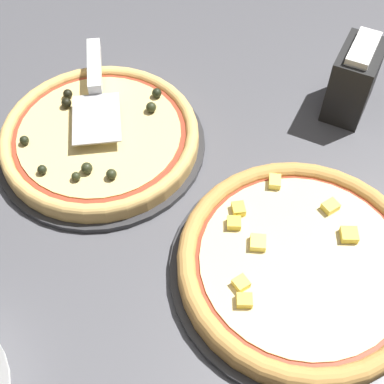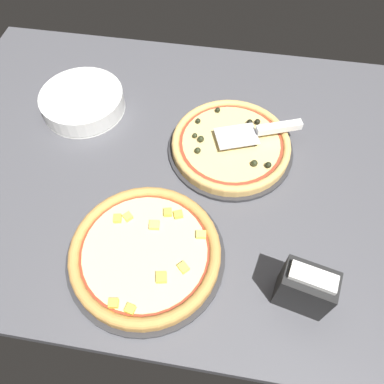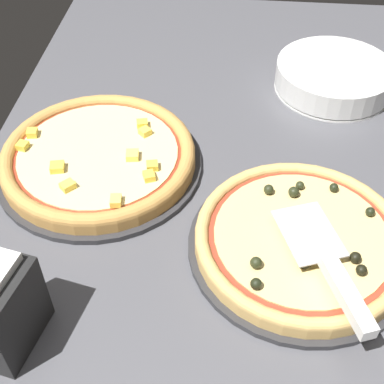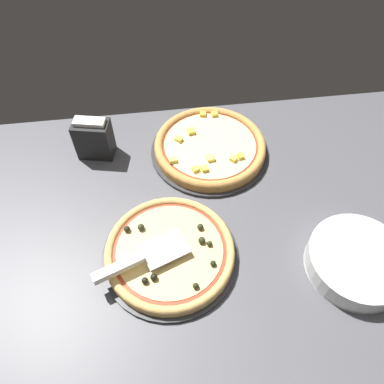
{
  "view_description": "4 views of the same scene",
  "coord_description": "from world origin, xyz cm",
  "px_view_note": "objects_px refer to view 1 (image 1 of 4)",
  "views": [
    {
      "loc": [
        43.38,
        22.12,
        65.98
      ],
      "look_at": [
        -2.03,
        11.15,
        3.0
      ],
      "focal_mm": 50.0,
      "sensor_mm": 36.0,
      "label": 1
    },
    {
      "loc": [
        -10.09,
        60.08,
        79.47
      ],
      "look_at": [
        -2.03,
        11.15,
        3.0
      ],
      "focal_mm": 35.0,
      "sensor_mm": 36.0,
      "label": 2
    },
    {
      "loc": [
        -62.48,
        5.35,
        63.55
      ],
      "look_at": [
        -2.03,
        11.15,
        3.0
      ],
      "focal_mm": 50.0,
      "sensor_mm": 36.0,
      "label": 3
    },
    {
      "loc": [
        -10.21,
        -50.56,
        83.78
      ],
      "look_at": [
        -2.03,
        11.15,
        3.0
      ],
      "focal_mm": 35.0,
      "sensor_mm": 36.0,
      "label": 4
    }
  ],
  "objects_px": {
    "pizza_back": "(302,262)",
    "serving_spatula": "(95,79)",
    "napkin_holder": "(354,79)",
    "pizza_front": "(100,136)"
  },
  "relations": [
    {
      "from": "pizza_back",
      "to": "serving_spatula",
      "type": "distance_m",
      "value": 0.45
    },
    {
      "from": "napkin_holder",
      "to": "pizza_front",
      "type": "bearing_deg",
      "value": -63.99
    },
    {
      "from": "napkin_holder",
      "to": "serving_spatula",
      "type": "bearing_deg",
      "value": -77.16
    },
    {
      "from": "serving_spatula",
      "to": "napkin_holder",
      "type": "relative_size",
      "value": 1.75
    },
    {
      "from": "pizza_front",
      "to": "napkin_holder",
      "type": "xyz_separation_m",
      "value": [
        -0.19,
        0.38,
        0.04
      ]
    },
    {
      "from": "pizza_front",
      "to": "serving_spatula",
      "type": "height_order",
      "value": "serving_spatula"
    },
    {
      "from": "pizza_back",
      "to": "napkin_holder",
      "type": "height_order",
      "value": "napkin_holder"
    },
    {
      "from": "pizza_front",
      "to": "pizza_back",
      "type": "distance_m",
      "value": 0.38
    },
    {
      "from": "pizza_back",
      "to": "napkin_holder",
      "type": "distance_m",
      "value": 0.35
    },
    {
      "from": "pizza_back",
      "to": "napkin_holder",
      "type": "relative_size",
      "value": 2.55
    }
  ]
}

